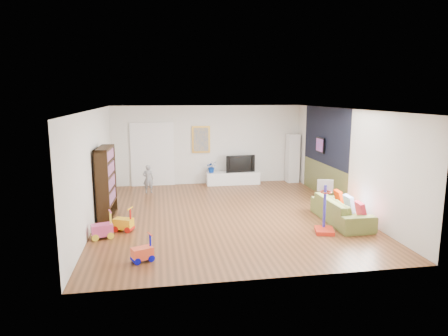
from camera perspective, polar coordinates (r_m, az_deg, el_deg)
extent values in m
cube|color=brown|center=(10.43, 0.36, -6.62)|extent=(6.50, 7.50, 0.00)
cube|color=white|center=(9.98, 0.38, 8.37)|extent=(6.50, 7.50, 0.00)
cube|color=silver|center=(13.79, -2.28, 3.30)|extent=(6.50, 0.00, 2.70)
cube|color=white|center=(6.54, 5.99, -4.77)|extent=(6.50, 0.00, 2.70)
cube|color=white|center=(10.09, -18.13, 0.16)|extent=(0.00, 7.50, 2.70)
cube|color=silver|center=(11.13, 17.09, 1.14)|extent=(0.00, 7.50, 2.70)
cube|color=black|center=(12.32, 14.27, 4.48)|extent=(0.01, 3.20, 1.70)
cube|color=brown|center=(12.53, 13.99, -1.67)|extent=(0.01, 3.20, 1.00)
cube|color=white|center=(13.69, -10.17, 1.83)|extent=(1.45, 0.06, 2.10)
cube|color=gold|center=(13.70, -3.31, 4.09)|extent=(0.62, 0.06, 0.92)
cube|color=#7F3F8C|center=(12.51, 13.57, 3.21)|extent=(0.04, 0.56, 0.46)
cube|color=white|center=(13.83, 1.29, -1.44)|extent=(1.84, 0.47, 0.43)
cube|color=silver|center=(14.29, 9.76, 1.40)|extent=(0.41, 0.41, 1.71)
cube|color=black|center=(10.37, -16.50, -2.04)|extent=(0.37, 1.24, 1.79)
imported|color=olive|center=(10.15, 16.41, -5.83)|extent=(0.79, 2.00, 0.58)
cube|color=red|center=(9.20, 14.29, -5.44)|extent=(0.53, 0.59, 1.19)
cube|color=#ECA913|center=(9.39, -14.19, -7.13)|extent=(0.48, 0.40, 0.56)
cube|color=#FC5532|center=(7.68, -11.61, -11.20)|extent=(0.44, 0.37, 0.51)
cube|color=#D2477F|center=(9.05, -17.07, -7.82)|extent=(0.50, 0.38, 0.59)
imported|color=gray|center=(12.75, -10.78, -1.54)|extent=(0.34, 0.23, 0.91)
imported|color=black|center=(13.77, 2.25, 0.67)|extent=(1.04, 0.26, 0.59)
imported|color=navy|center=(13.66, -1.77, 0.18)|extent=(0.36, 0.31, 0.40)
cube|color=#C2243B|center=(9.66, 18.96, -5.75)|extent=(0.14, 0.39, 0.38)
cube|color=silver|center=(10.17, 17.47, -4.87)|extent=(0.11, 0.40, 0.40)
cube|color=#C52600|center=(10.67, 16.11, -4.08)|extent=(0.11, 0.37, 0.37)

